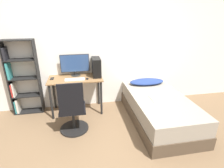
{
  "coord_description": "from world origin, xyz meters",
  "views": [
    {
      "loc": [
        -0.35,
        -2.21,
        1.98
      ],
      "look_at": [
        0.22,
        0.84,
        0.75
      ],
      "focal_mm": 28.0,
      "sensor_mm": 36.0,
      "label": 1
    }
  ],
  "objects": [
    {
      "name": "keyboard",
      "position": [
        -0.48,
        1.14,
        0.78
      ],
      "size": [
        0.39,
        0.13,
        0.02
      ],
      "color": "silver",
      "rests_on": "desk"
    },
    {
      "name": "magazine",
      "position": [
        1.03,
        0.52,
        0.52
      ],
      "size": [
        0.24,
        0.32,
        0.01
      ],
      "color": "silver",
      "rests_on": "bed"
    },
    {
      "name": "mouse",
      "position": [
        -0.24,
        1.14,
        0.78
      ],
      "size": [
        0.06,
        0.09,
        0.02
      ],
      "color": "black",
      "rests_on": "desk"
    },
    {
      "name": "pillow",
      "position": [
        1.1,
        1.28,
        0.57
      ],
      "size": [
        0.79,
        0.36,
        0.11
      ],
      "color": "navy",
      "rests_on": "bed"
    },
    {
      "name": "phone",
      "position": [
        -0.94,
        1.29,
        0.77
      ],
      "size": [
        0.07,
        0.14,
        0.01
      ],
      "color": "black",
      "rests_on": "desk"
    },
    {
      "name": "wall_back",
      "position": [
        0.0,
        1.56,
        1.25
      ],
      "size": [
        8.0,
        0.05,
        2.5
      ],
      "color": "silver",
      "rests_on": "ground_plane"
    },
    {
      "name": "monitor",
      "position": [
        -0.47,
        1.42,
        1.02
      ],
      "size": [
        0.6,
        0.2,
        0.46
      ],
      "color": "black",
      "rests_on": "desk"
    },
    {
      "name": "bookshelf",
      "position": [
        -1.58,
        1.42,
        0.74
      ],
      "size": [
        0.59,
        0.24,
        1.55
      ],
      "color": "black",
      "rests_on": "ground_plane"
    },
    {
      "name": "desk",
      "position": [
        -0.47,
        1.25,
        0.64
      ],
      "size": [
        1.1,
        0.57,
        0.77
      ],
      "color": "brown",
      "rests_on": "ground_plane"
    },
    {
      "name": "office_chair",
      "position": [
        -0.54,
        0.52,
        0.38
      ],
      "size": [
        0.52,
        0.52,
        0.99
      ],
      "color": "black",
      "rests_on": "ground_plane"
    },
    {
      "name": "pc_tower",
      "position": [
        -0.03,
        1.32,
        0.96
      ],
      "size": [
        0.17,
        0.39,
        0.38
      ],
      "color": "black",
      "rests_on": "desk"
    },
    {
      "name": "ground_plane",
      "position": [
        0.0,
        0.0,
        0.0
      ],
      "size": [
        14.0,
        14.0,
        0.0
      ],
      "primitive_type": "plane",
      "color": "brown"
    },
    {
      "name": "bed",
      "position": [
        1.1,
        0.58,
        0.25
      ],
      "size": [
        1.03,
        1.92,
        0.52
      ],
      "color": "#4C3D2D",
      "rests_on": "ground_plane"
    }
  ]
}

